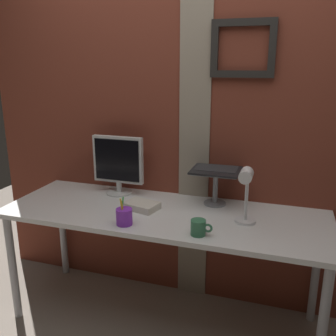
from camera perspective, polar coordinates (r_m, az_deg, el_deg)
ground_plane at (r=2.59m, az=0.93°, el=-23.18°), size 6.00×6.00×0.00m
brick_wall_back at (r=2.50m, az=4.26°, el=6.37°), size 3.03×0.15×2.44m
desk at (r=2.31m, az=-0.78°, el=-8.37°), size 1.98×0.69×0.76m
monitor at (r=2.55m, az=-7.68°, el=0.81°), size 0.36×0.18×0.40m
laptop_stand at (r=2.37m, az=7.31°, el=-2.15°), size 0.28×0.22×0.22m
laptop at (r=2.40m, az=7.78°, el=1.39°), size 0.30×0.34×0.23m
desk_lamp at (r=2.06m, az=11.87°, el=-3.36°), size 0.12×0.20×0.34m
pen_cup at (r=2.10m, az=-6.75°, el=-7.40°), size 0.09×0.09×0.16m
coffee_mug at (r=1.98m, az=4.73°, el=-9.10°), size 0.12×0.08×0.08m
paper_clutter_stack at (r=2.32m, az=-4.06°, el=-5.79°), size 0.23×0.18×0.04m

